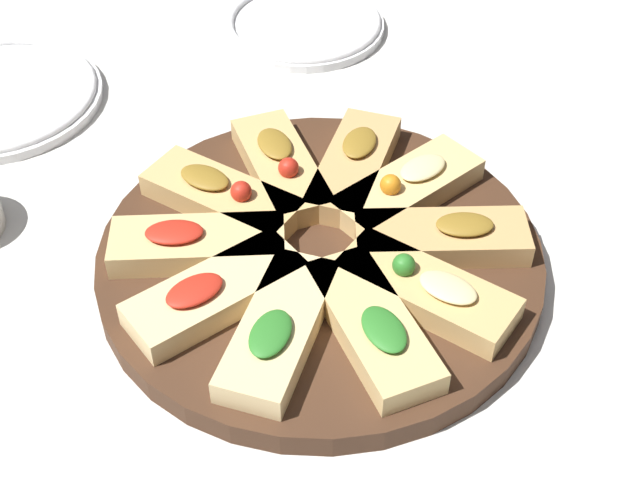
# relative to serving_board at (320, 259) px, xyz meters

# --- Properties ---
(ground_plane) EXTENTS (3.00, 3.00, 0.00)m
(ground_plane) POSITION_rel_serving_board_xyz_m (0.00, 0.00, -0.01)
(ground_plane) COLOR silver
(serving_board) EXTENTS (0.38, 0.38, 0.02)m
(serving_board) POSITION_rel_serving_board_xyz_m (0.00, 0.00, 0.00)
(serving_board) COLOR #422819
(serving_board) RESTS_ON ground_plane
(focaccia_slice_0) EXTENTS (0.09, 0.15, 0.03)m
(focaccia_slice_0) POSITION_rel_serving_board_xyz_m (-0.02, -0.10, 0.02)
(focaccia_slice_0) COLOR #DBB775
(focaccia_slice_0) RESTS_ON serving_board
(focaccia_slice_1) EXTENTS (0.10, 0.15, 0.04)m
(focaccia_slice_1) POSITION_rel_serving_board_xyz_m (0.03, -0.10, 0.02)
(focaccia_slice_1) COLOR tan
(focaccia_slice_1) RESTS_ON serving_board
(focaccia_slice_2) EXTENTS (0.15, 0.13, 0.03)m
(focaccia_slice_2) POSITION_rel_serving_board_xyz_m (0.08, -0.06, 0.02)
(focaccia_slice_2) COLOR tan
(focaccia_slice_2) RESTS_ON serving_board
(focaccia_slice_3) EXTENTS (0.15, 0.06, 0.04)m
(focaccia_slice_3) POSITION_rel_serving_board_xyz_m (0.10, 0.01, 0.02)
(focaccia_slice_3) COLOR #DBB775
(focaccia_slice_3) RESTS_ON serving_board
(focaccia_slice_4) EXTENTS (0.15, 0.13, 0.03)m
(focaccia_slice_4) POSITION_rel_serving_board_xyz_m (0.08, 0.06, 0.02)
(focaccia_slice_4) COLOR tan
(focaccia_slice_4) RESTS_ON serving_board
(focaccia_slice_5) EXTENTS (0.09, 0.15, 0.04)m
(focaccia_slice_5) POSITION_rel_serving_board_xyz_m (0.03, 0.10, 0.02)
(focaccia_slice_5) COLOR tan
(focaccia_slice_5) RESTS_ON serving_board
(focaccia_slice_6) EXTENTS (0.10, 0.15, 0.04)m
(focaccia_slice_6) POSITION_rel_serving_board_xyz_m (-0.04, 0.10, 0.02)
(focaccia_slice_6) COLOR tan
(focaccia_slice_6) RESTS_ON serving_board
(focaccia_slice_7) EXTENTS (0.15, 0.12, 0.03)m
(focaccia_slice_7) POSITION_rel_serving_board_xyz_m (-0.09, 0.06, 0.02)
(focaccia_slice_7) COLOR #DBB775
(focaccia_slice_7) RESTS_ON serving_board
(focaccia_slice_8) EXTENTS (0.15, 0.06, 0.03)m
(focaccia_slice_8) POSITION_rel_serving_board_xyz_m (-0.10, -0.00, 0.02)
(focaccia_slice_8) COLOR #E5C689
(focaccia_slice_8) RESTS_ON serving_board
(focaccia_slice_9) EXTENTS (0.15, 0.13, 0.03)m
(focaccia_slice_9) POSITION_rel_serving_board_xyz_m (-0.08, -0.06, 0.02)
(focaccia_slice_9) COLOR #E5C689
(focaccia_slice_9) RESTS_ON serving_board
(plate_right) EXTENTS (0.19, 0.19, 0.02)m
(plate_right) POSITION_rel_serving_board_xyz_m (0.22, 0.33, -0.00)
(plate_right) COLOR white
(plate_right) RESTS_ON ground_plane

